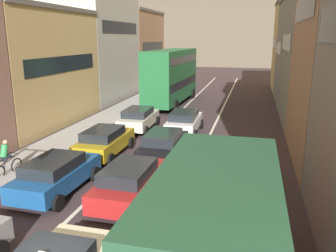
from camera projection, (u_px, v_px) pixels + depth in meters
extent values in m
cube|color=#9E9E9E|center=(111.00, 116.00, 27.89)|extent=(2.60, 64.00, 0.14)
cube|color=silver|center=(172.00, 120.00, 26.74)|extent=(0.16, 60.00, 0.01)
cube|color=silver|center=(216.00, 122.00, 25.95)|extent=(0.16, 60.00, 0.01)
cube|color=tan|center=(20.00, 69.00, 24.87)|extent=(7.00, 10.90, 7.92)
cube|color=black|center=(64.00, 64.00, 23.96)|extent=(0.02, 8.80, 1.10)
cube|color=#66605B|center=(14.00, 8.00, 23.86)|extent=(7.20, 10.90, 0.30)
cube|color=#B2ADA3|center=(88.00, 35.00, 34.62)|extent=(7.00, 10.90, 12.82)
cube|color=black|center=(121.00, 28.00, 33.64)|extent=(0.02, 8.80, 1.10)
cube|color=#9E7556|center=(127.00, 50.00, 45.42)|extent=(7.00, 10.90, 9.18)
cube|color=black|center=(153.00, 46.00, 44.49)|extent=(0.02, 8.80, 1.10)
cube|color=#66605B|center=(126.00, 12.00, 44.25)|extent=(7.20, 10.90, 0.30)
cube|color=tan|center=(305.00, 47.00, 41.25)|extent=(7.00, 8.70, 10.02)
cube|color=black|center=(274.00, 43.00, 41.95)|extent=(0.02, 7.04, 1.10)
cube|color=#66605B|center=(309.00, 1.00, 39.99)|extent=(7.20, 8.70, 0.30)
cube|color=gray|center=(317.00, 53.00, 33.05)|extent=(7.00, 8.70, 9.41)
cube|color=black|center=(279.00, 48.00, 33.75)|extent=(0.02, 7.04, 1.10)
cube|color=black|center=(286.00, 42.00, 25.32)|extent=(0.02, 7.04, 1.10)
cube|color=black|center=(304.00, 8.00, 16.62)|extent=(0.02, 7.04, 1.10)
cube|color=#A51E1E|center=(228.00, 193.00, 10.85)|extent=(2.40, 2.40, 1.90)
cube|color=black|center=(231.00, 168.00, 11.90)|extent=(2.02, 0.03, 0.70)
cube|color=#234C33|center=(215.00, 237.00, 7.13)|extent=(2.41, 5.44, 2.80)
cube|color=white|center=(158.00, 217.00, 7.35)|extent=(0.03, 4.48, 0.90)
cylinder|color=black|center=(190.00, 215.00, 11.44)|extent=(0.30, 0.96, 0.96)
cylinder|color=black|center=(266.00, 224.00, 10.88)|extent=(0.30, 0.96, 0.96)
cube|color=#A51E1E|center=(131.00, 184.00, 13.42)|extent=(1.89, 4.33, 0.70)
cube|color=#1E2328|center=(128.00, 172.00, 13.10)|extent=(1.63, 2.44, 0.52)
cylinder|color=black|center=(123.00, 176.00, 15.11)|extent=(0.23, 0.64, 0.64)
cylinder|color=black|center=(164.00, 180.00, 14.65)|extent=(0.23, 0.64, 0.64)
cylinder|color=black|center=(92.00, 206.00, 12.37)|extent=(0.23, 0.64, 0.64)
cylinder|color=black|center=(141.00, 213.00, 11.91)|extent=(0.23, 0.64, 0.64)
cube|color=#194C8C|center=(57.00, 176.00, 14.14)|extent=(1.90, 4.34, 0.70)
cube|color=#1E2328|center=(53.00, 165.00, 13.82)|extent=(1.64, 2.45, 0.52)
cylinder|color=black|center=(58.00, 170.00, 15.83)|extent=(0.24, 0.65, 0.64)
cylinder|color=black|center=(95.00, 174.00, 15.36)|extent=(0.24, 0.65, 0.64)
cylinder|color=black|center=(14.00, 197.00, 13.09)|extent=(0.24, 0.65, 0.64)
cylinder|color=black|center=(58.00, 203.00, 12.62)|extent=(0.24, 0.65, 0.64)
cube|color=black|center=(164.00, 147.00, 17.96)|extent=(1.85, 4.32, 0.70)
cube|color=#1E2328|center=(163.00, 138.00, 17.63)|extent=(1.61, 2.43, 0.52)
cylinder|color=black|center=(154.00, 144.00, 19.63)|extent=(0.23, 0.64, 0.64)
cylinder|color=black|center=(186.00, 146.00, 19.22)|extent=(0.23, 0.64, 0.64)
cylinder|color=black|center=(138.00, 161.00, 16.87)|extent=(0.23, 0.64, 0.64)
cylinder|color=black|center=(175.00, 164.00, 16.46)|extent=(0.23, 0.64, 0.64)
cube|color=#B29319|center=(105.00, 143.00, 18.63)|extent=(1.81, 4.31, 0.70)
cube|color=#1E2328|center=(103.00, 134.00, 18.30)|extent=(1.59, 2.41, 0.52)
cylinder|color=black|center=(101.00, 140.00, 20.30)|extent=(0.22, 0.64, 0.64)
cylinder|color=black|center=(131.00, 143.00, 19.87)|extent=(0.22, 0.64, 0.64)
cylinder|color=black|center=(76.00, 157.00, 17.55)|extent=(0.22, 0.64, 0.64)
cylinder|color=black|center=(110.00, 160.00, 17.12)|extent=(0.22, 0.64, 0.64)
cube|color=silver|center=(184.00, 123.00, 22.95)|extent=(1.85, 4.32, 0.70)
cube|color=#1E2328|center=(184.00, 115.00, 22.63)|extent=(1.61, 2.42, 0.52)
cylinder|color=black|center=(175.00, 122.00, 24.62)|extent=(0.23, 0.64, 0.64)
cylinder|color=black|center=(201.00, 124.00, 24.21)|extent=(0.23, 0.64, 0.64)
cylinder|color=black|center=(166.00, 133.00, 21.86)|extent=(0.23, 0.64, 0.64)
cylinder|color=black|center=(195.00, 135.00, 21.45)|extent=(0.23, 0.64, 0.64)
cube|color=beige|center=(139.00, 120.00, 23.85)|extent=(1.90, 4.34, 0.70)
cube|color=#1E2328|center=(138.00, 112.00, 23.52)|extent=(1.64, 2.44, 0.52)
cylinder|color=black|center=(133.00, 119.00, 25.51)|extent=(0.23, 0.64, 0.64)
cylinder|color=black|center=(157.00, 121.00, 25.13)|extent=(0.23, 0.64, 0.64)
cylinder|color=black|center=(119.00, 129.00, 22.75)|extent=(0.23, 0.64, 0.64)
cylinder|color=black|center=(146.00, 131.00, 22.36)|extent=(0.23, 0.64, 0.64)
cube|color=#19592D|center=(231.00, 170.00, 14.81)|extent=(1.86, 4.32, 0.70)
cube|color=#1E2328|center=(231.00, 159.00, 14.48)|extent=(1.62, 2.43, 0.52)
cylinder|color=black|center=(213.00, 164.00, 16.49)|extent=(0.23, 0.64, 0.64)
cylinder|color=black|center=(253.00, 168.00, 16.04)|extent=(0.23, 0.64, 0.64)
cylinder|color=black|center=(203.00, 190.00, 13.75)|extent=(0.23, 0.64, 0.64)
cylinder|color=black|center=(251.00, 195.00, 13.30)|extent=(0.23, 0.64, 0.64)
cube|color=#1E6033|center=(171.00, 86.00, 32.72)|extent=(2.90, 10.59, 2.40)
cube|color=black|center=(171.00, 82.00, 32.63)|extent=(2.91, 9.96, 0.70)
cube|color=#1E6033|center=(171.00, 62.00, 32.15)|extent=(2.90, 10.59, 2.16)
cube|color=black|center=(171.00, 59.00, 32.10)|extent=(2.91, 9.96, 0.64)
cylinder|color=black|center=(170.00, 92.00, 36.87)|extent=(0.34, 1.01, 1.00)
cylinder|color=black|center=(193.00, 94.00, 36.20)|extent=(0.34, 1.01, 1.00)
cylinder|color=black|center=(148.00, 104.00, 30.41)|extent=(0.34, 1.01, 1.00)
cylinder|color=black|center=(176.00, 106.00, 29.74)|extent=(0.34, 1.01, 1.00)
torus|color=black|center=(17.00, 165.00, 16.32)|extent=(0.13, 0.68, 0.68)
cylinder|color=black|center=(7.00, 159.00, 15.71)|extent=(0.14, 0.95, 0.05)
cylinder|color=black|center=(4.00, 165.00, 15.59)|extent=(0.04, 0.04, 0.55)
cylinder|color=black|center=(14.00, 153.00, 16.07)|extent=(0.50, 0.09, 0.04)
cylinder|color=#232833|center=(5.00, 157.00, 15.68)|extent=(0.18, 0.45, 0.30)
cylinder|color=#232833|center=(7.00, 158.00, 15.63)|extent=(0.18, 0.45, 0.30)
cylinder|color=#338C4C|center=(4.00, 151.00, 15.53)|extent=(0.34, 0.48, 0.62)
sphere|color=tan|center=(5.00, 142.00, 15.54)|extent=(0.22, 0.22, 0.22)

